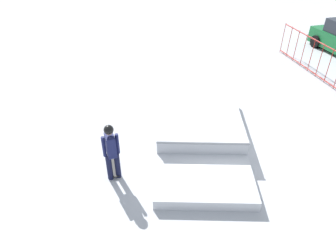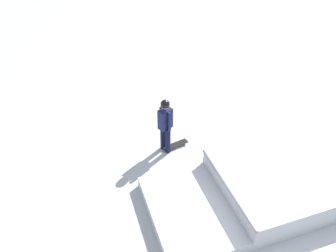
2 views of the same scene
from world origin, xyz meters
TOP-DOWN VIEW (x-y plane):
  - ground_plane at (0.00, 0.00)m, footprint 60.00×60.00m
  - skate_ramp at (-0.60, -0.53)m, footprint 5.93×4.11m
  - skater at (0.58, -3.44)m, footprint 0.40×0.44m
  - skateboard at (0.26, -3.38)m, footprint 0.81×0.31m

SIDE VIEW (x-z plane):
  - ground_plane at x=0.00m, z-range 0.00..0.00m
  - skateboard at x=0.26m, z-range 0.03..0.12m
  - skate_ramp at x=-0.60m, z-range -0.05..0.69m
  - skater at x=0.58m, z-range 0.14..1.87m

